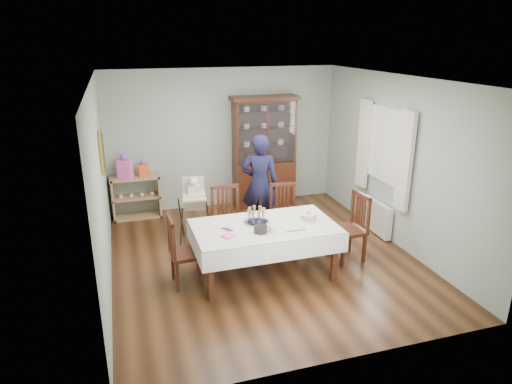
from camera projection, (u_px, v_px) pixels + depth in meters
name	position (u px, v px, depth m)	size (l,w,h in m)	color
floor	(263.00, 257.00, 7.07)	(5.00, 5.00, 0.00)	#593319
room_shell	(253.00, 142.00, 7.00)	(5.00, 5.00, 5.00)	#9EAA99
dining_table	(264.00, 250.00, 6.45)	(2.01, 1.16, 0.76)	#462311
china_cabinet	(264.00, 150.00, 8.96)	(1.30, 0.48, 2.18)	#462311
sideboard	(136.00, 197.00, 8.52)	(0.90, 0.38, 0.80)	tan
picture_frame	(102.00, 152.00, 6.65)	(0.04, 0.48, 0.58)	gold
window	(387.00, 146.00, 7.46)	(0.04, 1.02, 1.22)	white
curtain_left	(405.00, 161.00, 6.91)	(0.07, 0.30, 1.55)	silver
curtain_right	(364.00, 144.00, 8.03)	(0.07, 0.30, 1.55)	silver
radiator	(377.00, 217.00, 7.85)	(0.10, 0.80, 0.55)	white
chair_far_left	(229.00, 234.00, 7.14)	(0.48, 0.48, 1.05)	#462311
chair_far_right	(284.00, 227.00, 7.45)	(0.52, 0.52, 0.99)	#462311
chair_end_left	(187.00, 264.00, 6.24)	(0.46, 0.46, 0.99)	#462311
chair_end_right	(348.00, 240.00, 6.93)	(0.51, 0.51, 1.04)	#462311
woman	(260.00, 184.00, 7.72)	(0.63, 0.42, 1.74)	black
high_chair	(195.00, 215.00, 7.59)	(0.54, 0.54, 1.09)	black
champagne_tray	(256.00, 218.00, 6.41)	(0.35, 0.35, 0.21)	silver
birthday_cake	(308.00, 217.00, 6.50)	(0.26, 0.26, 0.18)	white
plate_stack_dark	(261.00, 229.00, 6.10)	(0.19, 0.19, 0.09)	black
plate_stack_white	(277.00, 228.00, 6.13)	(0.21, 0.21, 0.09)	white
napkin_stack	(229.00, 236.00, 5.97)	(0.15, 0.15, 0.02)	#FE5DBE
cutlery	(224.00, 230.00, 6.17)	(0.11, 0.16, 0.01)	silver
cake_knife	(296.00, 231.00, 6.15)	(0.28, 0.02, 0.01)	silver
gift_bag_pink	(125.00, 167.00, 8.26)	(0.29, 0.24, 0.46)	#FE5DBE
gift_bag_orange	(144.00, 168.00, 8.37)	(0.18, 0.13, 0.33)	#E75524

